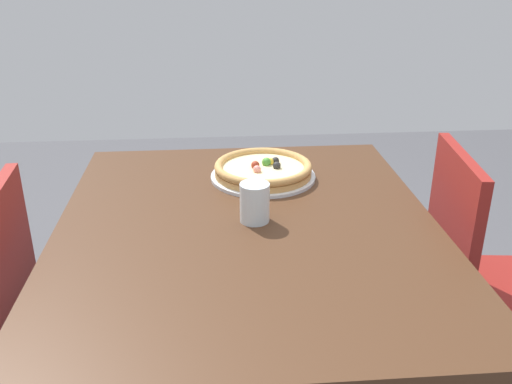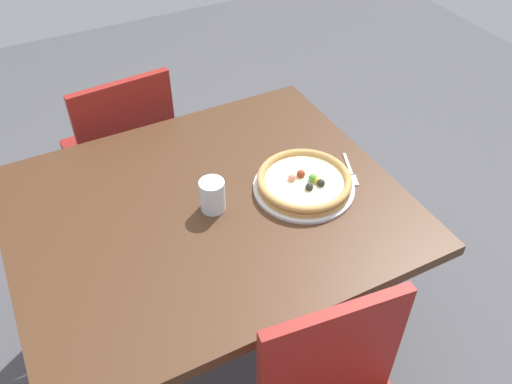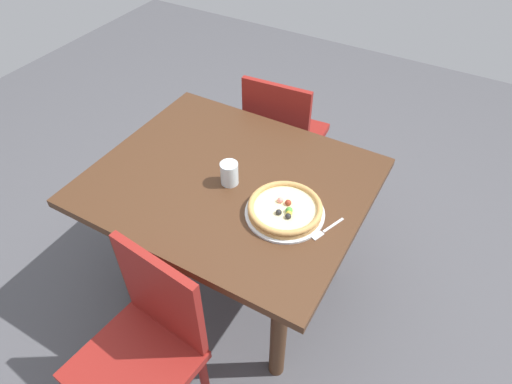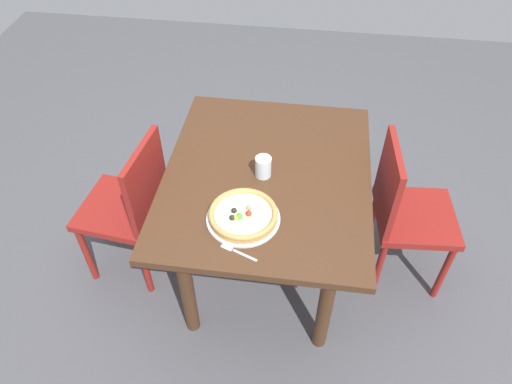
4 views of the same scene
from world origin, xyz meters
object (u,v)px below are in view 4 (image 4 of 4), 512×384
Objects in this scene: chair_far at (131,205)px; plate at (243,218)px; drinking_glass at (263,167)px; dining_table at (267,190)px; pizza at (243,214)px; chair_near at (405,211)px; fork at (236,251)px.

chair_far reaches higher than plate.
chair_far is 8.64× the size of drinking_glass.
drinking_glass reaches higher than dining_table.
plate is 1.08× the size of pizza.
chair_near is 1.00× the size of chair_far.
pizza reaches higher than dining_table.
dining_table is 11.36× the size of drinking_glass.
plate is (-0.24, -0.63, 0.26)m from chair_far.
chair_near and chair_far have the same top height.
pizza is at bearing -104.40° from chair_far.
drinking_glass is at bearing -9.69° from pizza.
fork reaches higher than dining_table.
drinking_glass reaches higher than fork.
plate is at bearing 170.35° from drinking_glass.
pizza is (-0.39, 0.77, 0.29)m from chair_near.
chair_near is 1.41m from chair_far.
drinking_glass is (0.05, -0.68, 0.31)m from chair_far.
dining_table is 3.66× the size of plate.
chair_near is at bearing -122.32° from fork.
chair_near is at bearing -63.00° from pizza.
fork is at bearing -57.88° from chair_near.
chair_near is (0.09, -0.70, -0.14)m from dining_table.
drinking_glass reaches higher than plate.
drinking_glass is at bearing -75.03° from fork.
chair_near reaches higher than dining_table.
drinking_glass is (0.29, -0.05, 0.05)m from plate.
fork is (-0.48, 0.07, 0.11)m from dining_table.
fork is at bearing 179.32° from pizza.
chair_near reaches higher than drinking_glass.
plate is 2.00× the size of fork.
dining_table is 0.50m from fork.
dining_table is 0.72m from chair_far.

